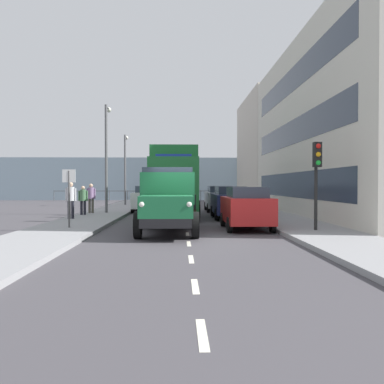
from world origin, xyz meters
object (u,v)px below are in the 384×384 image
car_black_oppositeside_1 (154,196)px  street_sign (69,188)px  truck_vintage_green (168,202)px  pedestrian_strolling (71,197)px  lamp_post_far (125,163)px  traffic_light_near (317,166)px  lorry_cargo_green (174,180)px  pedestrian_in_dark_coat (91,196)px  car_white_oppositeside_0 (148,198)px  pedestrian_couple_a (83,198)px  lamp_post_promenade (107,148)px  car_navy_kerbside_1 (230,202)px  car_red_kerbside_near (246,207)px  car_silver_kerbside_2 (219,198)px

car_black_oppositeside_1 → street_sign: 18.36m
truck_vintage_green → pedestrian_strolling: truck_vintage_green is taller
car_black_oppositeside_1 → lamp_post_far: size_ratio=0.72×
traffic_light_near → street_sign: 9.39m
truck_vintage_green → car_black_oppositeside_1: 19.24m
lorry_cargo_green → street_sign: 8.01m
pedestrian_strolling → pedestrian_in_dark_coat: (-0.11, -4.08, -0.05)m
truck_vintage_green → car_white_oppositeside_0: (1.69, -12.62, -0.28)m
car_black_oppositeside_1 → lorry_cargo_green: bearing=99.2°
traffic_light_near → truck_vintage_green: bearing=-3.2°
street_sign → lamp_post_far: bearing=-89.2°
pedestrian_couple_a → pedestrian_in_dark_coat: pedestrian_in_dark_coat is taller
truck_vintage_green → pedestrian_in_dark_coat: (4.78, -9.27, -0.02)m
lamp_post_promenade → street_sign: 9.18m
car_navy_kerbside_1 → car_red_kerbside_near: bearing=90.0°
truck_vintage_green → car_white_oppositeside_0: 12.73m
car_black_oppositeside_1 → pedestrian_strolling: bearing=77.1°
car_navy_kerbside_1 → lamp_post_far: 14.70m
car_navy_kerbside_1 → lamp_post_far: (7.24, -12.49, 2.76)m
car_navy_kerbside_1 → car_black_oppositeside_1: size_ratio=1.08×
car_black_oppositeside_1 → pedestrian_couple_a: size_ratio=2.63×
lamp_post_promenade → pedestrian_couple_a: bearing=65.5°
car_black_oppositeside_1 → car_white_oppositeside_0: bearing=90.0°
pedestrian_strolling → lamp_post_promenade: 5.49m
lamp_post_far → lorry_cargo_green: bearing=110.0°
car_red_kerbside_near → pedestrian_couple_a: pedestrian_couple_a is taller
car_silver_kerbside_2 → pedestrian_strolling: bearing=43.7°
pedestrian_couple_a → car_red_kerbside_near: bearing=141.7°
lamp_post_promenade → lamp_post_far: lamp_post_promenade is taller
pedestrian_couple_a → pedestrian_strolling: bearing=90.1°
traffic_light_near → pedestrian_in_dark_coat: bearing=-43.2°
truck_vintage_green → lamp_post_promenade: size_ratio=0.88×
pedestrian_in_dark_coat → lamp_post_promenade: (-0.82, -0.56, 2.83)m
street_sign → pedestrian_in_dark_coat: bearing=-83.6°
pedestrian_strolling → street_sign: (-1.04, 4.25, 0.48)m
car_navy_kerbside_1 → lamp_post_promenade: lamp_post_promenade is taller
car_red_kerbside_near → car_black_oppositeside_1: bearing=-74.8°
car_white_oppositeside_0 → traffic_light_near: 14.83m
street_sign → pedestrian_strolling: bearing=-76.2°
truck_vintage_green → lamp_post_promenade: (3.96, -9.84, 2.81)m
car_white_oppositeside_0 → lamp_post_far: 7.86m
lamp_post_far → street_sign: bearing=90.8°
car_red_kerbside_near → car_silver_kerbside_2: (-0.00, -11.41, 0.00)m
car_silver_kerbside_2 → lamp_post_promenade: bearing=23.1°
car_navy_kerbside_1 → traffic_light_near: bearing=107.3°
truck_vintage_green → car_navy_kerbside_1: 7.73m
truck_vintage_green → car_black_oppositeside_1: size_ratio=1.35×
car_silver_kerbside_2 → traffic_light_near: (-2.29, 13.16, 1.58)m
lamp_post_promenade → lorry_cargo_green: bearing=154.5°
car_silver_kerbside_2 → car_navy_kerbside_1: bearing=90.0°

